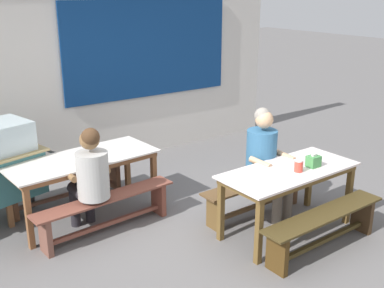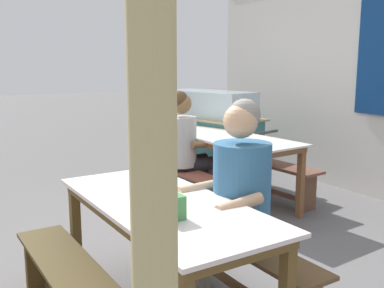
{
  "view_description": "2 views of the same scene",
  "coord_description": "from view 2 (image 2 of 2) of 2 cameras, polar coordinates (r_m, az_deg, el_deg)",
  "views": [
    {
      "loc": [
        -2.83,
        -3.77,
        2.61
      ],
      "look_at": [
        0.23,
        0.62,
        0.82
      ],
      "focal_mm": 44.16,
      "sensor_mm": 36.0,
      "label": 1
    },
    {
      "loc": [
        2.91,
        -1.59,
        1.51
      ],
      "look_at": [
        -0.16,
        0.23,
        0.87
      ],
      "focal_mm": 41.8,
      "sensor_mm": 36.0,
      "label": 2
    }
  ],
  "objects": [
    {
      "name": "person_left_back_turned",
      "position": [
        4.63,
        -0.85,
        0.17
      ],
      "size": [
        0.46,
        0.59,
        1.24
      ],
      "color": "#252227",
      "rests_on": "ground_plane"
    },
    {
      "name": "condiment_jar",
      "position": [
        2.47,
        -5.63,
        -6.37
      ],
      "size": [
        0.09,
        0.09,
        0.13
      ],
      "color": "#DC4333",
      "rests_on": "dining_table_near"
    },
    {
      "name": "dining_table_far",
      "position": [
        4.8,
        4.38,
        0.12
      ],
      "size": [
        1.78,
        0.87,
        0.74
      ],
      "color": "silver",
      "rests_on": "ground_plane"
    },
    {
      "name": "ground_plane",
      "position": [
        3.65,
        -1.88,
        -14.24
      ],
      "size": [
        40.0,
        40.0,
        0.0
      ],
      "primitive_type": "plane",
      "color": "slate"
    },
    {
      "name": "food_cart",
      "position": [
        5.92,
        2.01,
        2.19
      ],
      "size": [
        1.9,
        1.09,
        1.16
      ],
      "color": "teal",
      "rests_on": "ground_plane"
    },
    {
      "name": "person_right_near_table",
      "position": [
        2.73,
        5.38,
        -6.41
      ],
      "size": [
        0.48,
        0.6,
        1.31
      ],
      "color": "#6C6054",
      "rests_on": "ground_plane"
    },
    {
      "name": "bench_near_back",
      "position": [
        2.98,
        5.2,
        -14.26
      ],
      "size": [
        1.47,
        0.31,
        0.42
      ],
      "color": "brown",
      "rests_on": "ground_plane"
    },
    {
      "name": "bench_far_back",
      "position": [
        5.21,
        8.63,
        -3.39
      ],
      "size": [
        1.64,
        0.43,
        0.42
      ],
      "color": "brown",
      "rests_on": "ground_plane"
    },
    {
      "name": "dining_table_near",
      "position": [
        2.58,
        -3.75,
        -8.96
      ],
      "size": [
        1.6,
        0.74,
        0.74
      ],
      "color": "silver",
      "rests_on": "ground_plane"
    },
    {
      "name": "wooden_support_post",
      "position": [
        0.85,
        -4.91,
        -6.29
      ],
      "size": [
        0.09,
        0.09,
        2.54
      ],
      "primitive_type": "cylinder",
      "color": "tan",
      "rests_on": "ground_plane"
    },
    {
      "name": "bench_far_front",
      "position": [
        4.59,
        -0.6,
        -5.36
      ],
      "size": [
        1.67,
        0.39,
        0.42
      ],
      "color": "brown",
      "rests_on": "ground_plane"
    },
    {
      "name": "tissue_box",
      "position": [
        2.27,
        -2.82,
        -7.9
      ],
      "size": [
        0.14,
        0.11,
        0.15
      ],
      "color": "#418947",
      "rests_on": "dining_table_near"
    }
  ]
}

